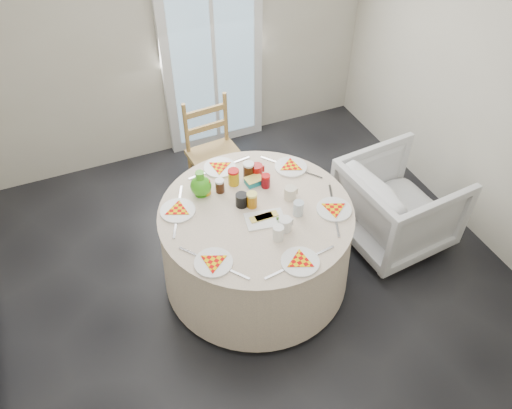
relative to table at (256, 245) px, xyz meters
name	(u,v)px	position (x,y,z in m)	size (l,w,h in m)	color
floor	(254,284)	(-0.04, -0.07, -0.38)	(4.00, 4.00, 0.00)	black
wall_back	(166,28)	(-0.04, 1.93, 0.93)	(4.00, 0.02, 2.60)	#BCB5A3
wall_right	(504,89)	(1.96, -0.07, 0.93)	(0.02, 4.00, 2.60)	#BCB5A3
glass_door	(212,48)	(0.36, 1.88, 0.68)	(1.00, 0.08, 2.10)	silver
table	(256,245)	(0.00, 0.00, 0.00)	(1.43, 1.43, 0.73)	beige
wooden_chair	(216,157)	(0.05, 1.02, 0.09)	(0.44, 0.42, 0.98)	#9F8140
armchair	(398,204)	(1.25, -0.05, 0.02)	(0.81, 0.76, 0.83)	silver
place_settings	(256,208)	(0.00, 0.00, 0.40)	(1.36, 1.36, 0.03)	white
jar_cluster	(234,182)	(-0.06, 0.26, 0.45)	(0.50, 0.25, 0.14)	#956020
butter_tub	(254,179)	(0.10, 0.28, 0.41)	(0.13, 0.09, 0.05)	teal
green_pitcher	(200,180)	(-0.30, 0.32, 0.49)	(0.16, 0.16, 0.20)	green
cheese_platter	(265,217)	(0.02, -0.11, 0.40)	(0.27, 0.17, 0.03)	beige
mugs_glasses	(272,202)	(0.11, -0.03, 0.44)	(0.66, 0.66, 0.12)	#979797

